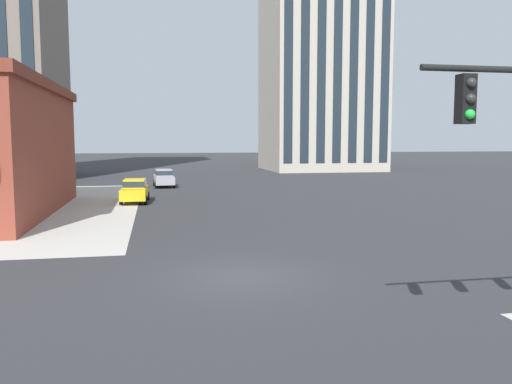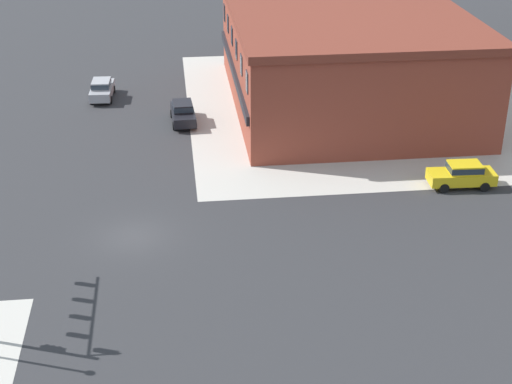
{
  "view_description": "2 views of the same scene",
  "coord_description": "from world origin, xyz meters",
  "views": [
    {
      "loc": [
        -2.75,
        -16.78,
        4.55
      ],
      "look_at": [
        1.14,
        3.47,
        2.46
      ],
      "focal_mm": 36.66,
      "sensor_mm": 36.0,
      "label": 1
    },
    {
      "loc": [
        40.76,
        2.63,
        23.08
      ],
      "look_at": [
        4.8,
        6.77,
        4.94
      ],
      "focal_mm": 54.71,
      "sensor_mm": 36.0,
      "label": 2
    }
  ],
  "objects": [
    {
      "name": "car_main_northbound_far",
      "position": [
        -2.02,
        33.92,
        0.92
      ],
      "size": [
        2.07,
        4.49,
        1.68
      ],
      "color": "#99999E",
      "rests_on": "ground"
    },
    {
      "name": "car_main_southbound_far",
      "position": [
        -4.28,
        21.67,
        0.92
      ],
      "size": [
        2.03,
        4.47,
        1.68
      ],
      "color": "gold",
      "rests_on": "ground"
    },
    {
      "name": "ground_plane",
      "position": [
        0.0,
        0.0,
        0.0
      ],
      "size": [
        320.0,
        320.0,
        0.0
      ],
      "primitive_type": "plane",
      "color": "#2D2D30"
    }
  ]
}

